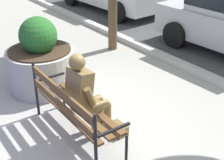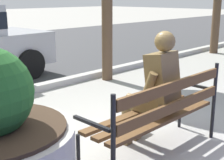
% 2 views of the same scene
% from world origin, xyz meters
% --- Properties ---
extents(ground_plane, '(80.00, 80.00, 0.00)m').
position_xyz_m(ground_plane, '(0.00, 0.00, 0.00)').
color(ground_plane, '#9E9B93').
extents(curb_stone, '(60.00, 0.20, 0.12)m').
position_xyz_m(curb_stone, '(0.00, 2.90, 0.06)').
color(curb_stone, '#B2AFA8').
rests_on(curb_stone, ground).
extents(park_bench, '(1.81, 0.57, 0.95)m').
position_xyz_m(park_bench, '(-0.06, -0.25, 0.54)').
color(park_bench, brown).
rests_on(park_bench, ground).
extents(bronze_statue_seated, '(0.62, 0.78, 1.37)m').
position_xyz_m(bronze_statue_seated, '(0.07, -0.04, 0.67)').
color(bronze_statue_seated, brown).
rests_on(bronze_statue_seated, ground).
extents(concrete_planter, '(1.26, 1.26, 1.38)m').
position_xyz_m(concrete_planter, '(-1.77, 0.09, 0.52)').
color(concrete_planter, '#A8A399').
rests_on(concrete_planter, ground).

